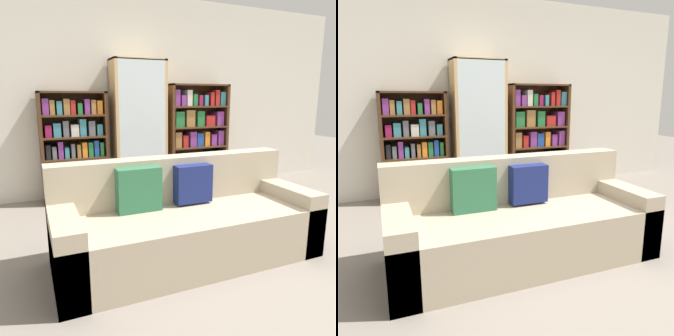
% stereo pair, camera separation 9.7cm
% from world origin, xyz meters
% --- Properties ---
extents(ground_plane, '(16.00, 16.00, 0.00)m').
position_xyz_m(ground_plane, '(0.00, 0.00, 0.00)').
color(ground_plane, gray).
extents(wall_back, '(6.57, 0.06, 2.70)m').
position_xyz_m(wall_back, '(0.00, 2.63, 1.35)').
color(wall_back, silver).
rests_on(wall_back, ground).
extents(couch, '(2.17, 0.82, 0.83)m').
position_xyz_m(couch, '(-0.45, 0.41, 0.30)').
color(couch, tan).
rests_on(couch, ground).
extents(bookshelf_left, '(0.84, 0.32, 1.41)m').
position_xyz_m(bookshelf_left, '(-1.07, 2.42, 0.69)').
color(bookshelf_left, '#4C2D19').
rests_on(bookshelf_left, ground).
extents(display_cabinet, '(0.72, 0.36, 1.83)m').
position_xyz_m(display_cabinet, '(-0.20, 2.41, 0.91)').
color(display_cabinet, tan).
rests_on(display_cabinet, ground).
extents(bookshelf_right, '(0.92, 0.32, 1.52)m').
position_xyz_m(bookshelf_right, '(0.71, 2.42, 0.74)').
color(bookshelf_right, '#4C2D19').
rests_on(bookshelf_right, ground).
extents(wine_bottle, '(0.09, 0.09, 0.37)m').
position_xyz_m(wine_bottle, '(0.49, 1.64, 0.15)').
color(wine_bottle, black).
rests_on(wine_bottle, ground).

